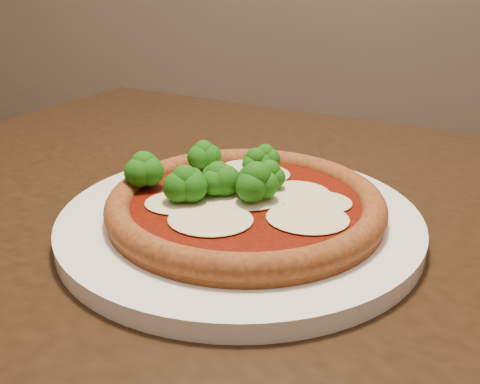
# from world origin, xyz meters

# --- Properties ---
(dining_table) EXTENTS (1.25, 1.10, 0.75)m
(dining_table) POSITION_xyz_m (-0.10, 0.03, 0.64)
(dining_table) COLOR black
(dining_table) RESTS_ON floor
(plate) EXTENTS (0.36, 0.36, 0.02)m
(plate) POSITION_xyz_m (-0.10, -0.02, 0.76)
(plate) COLOR white
(plate) RESTS_ON dining_table
(pizza) EXTENTS (0.27, 0.27, 0.06)m
(pizza) POSITION_xyz_m (-0.10, -0.01, 0.78)
(pizza) COLOR brown
(pizza) RESTS_ON plate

